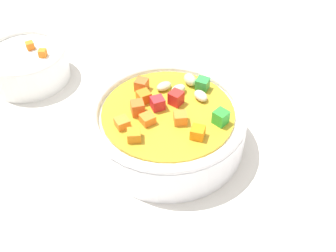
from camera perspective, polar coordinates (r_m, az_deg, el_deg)
ground_plane at (r=53.15cm, az=-0.00°, el=-3.06°), size 140.00×140.00×2.00cm
soup_bowl_main at (r=50.20cm, az=0.01°, el=0.18°), size 18.84×18.84×6.99cm
side_bowl_small at (r=64.30cm, az=-18.93°, el=8.19°), size 11.98×11.98×5.51cm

